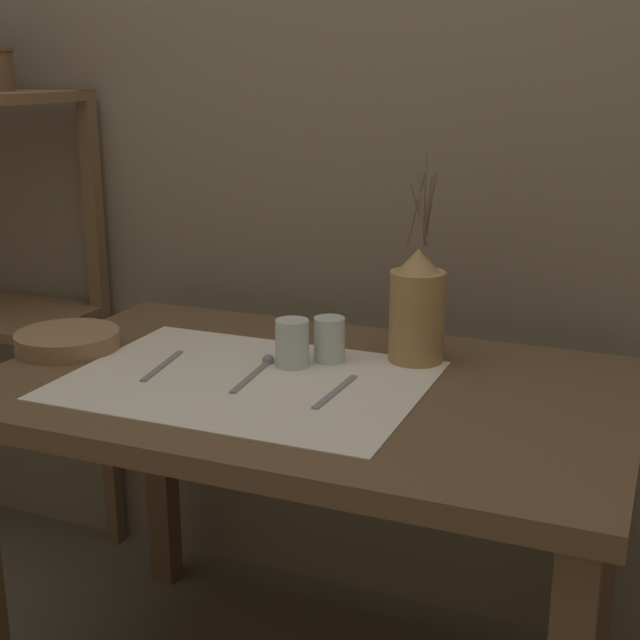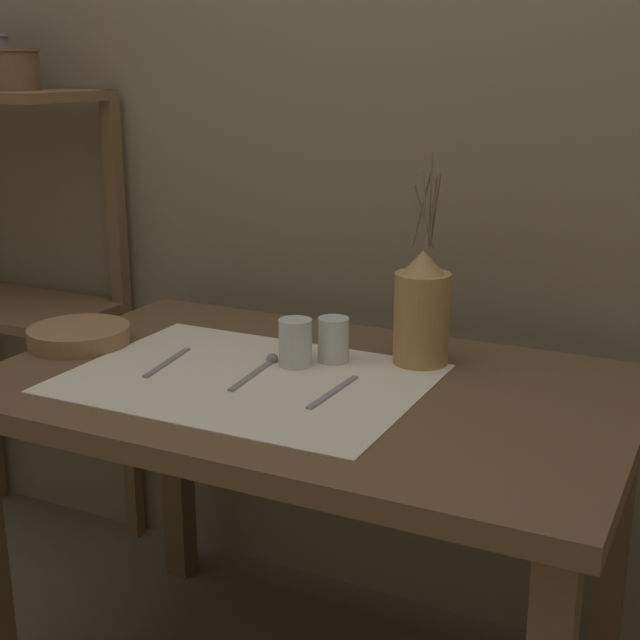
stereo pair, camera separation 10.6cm
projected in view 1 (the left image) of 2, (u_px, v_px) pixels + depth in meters
stone_wall_back at (392, 107)px, 1.96m from camera, size 7.00×0.06×2.40m
wooden_table at (307, 429)px, 1.68m from camera, size 1.19×0.75×0.73m
linen_cloth at (246, 380)px, 1.65m from camera, size 0.65×0.48×0.00m
pitcher_with_flowers at (417, 310)px, 1.73m from camera, size 0.11×0.11×0.41m
wooden_bowl at (68, 341)px, 1.83m from camera, size 0.21×0.21×0.04m
glass_tumbler_near at (292, 343)px, 1.71m from camera, size 0.07×0.07×0.09m
glass_tumbler_far at (329, 339)px, 1.75m from camera, size 0.06×0.06×0.09m
fork_outer at (162, 366)px, 1.72m from camera, size 0.04×0.18×0.00m
spoon_inner at (262, 366)px, 1.71m from camera, size 0.03×0.19×0.02m
fork_inner at (335, 391)px, 1.59m from camera, size 0.02×0.18×0.00m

